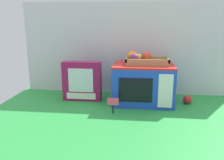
{
  "coord_description": "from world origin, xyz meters",
  "views": [
    {
      "loc": [
        0.09,
        -1.64,
        0.57
      ],
      "look_at": [
        -0.09,
        -0.01,
        0.15
      ],
      "focal_mm": 38.34,
      "sensor_mm": 36.0,
      "label": 1
    }
  ],
  "objects_px": {
    "loose_toy_apple": "(187,99)",
    "cookie_set_box": "(82,81)",
    "toy_microwave": "(143,84)",
    "food_groups_crate": "(143,60)",
    "price_sign": "(113,103)"
  },
  "relations": [
    {
      "from": "price_sign",
      "to": "food_groups_crate",
      "type": "bearing_deg",
      "value": 52.47
    },
    {
      "from": "toy_microwave",
      "to": "loose_toy_apple",
      "type": "xyz_separation_m",
      "value": [
        0.31,
        0.0,
        -0.11
      ]
    },
    {
      "from": "food_groups_crate",
      "to": "price_sign",
      "type": "height_order",
      "value": "food_groups_crate"
    },
    {
      "from": "cookie_set_box",
      "to": "loose_toy_apple",
      "type": "xyz_separation_m",
      "value": [
        0.74,
        -0.0,
        -0.11
      ]
    },
    {
      "from": "price_sign",
      "to": "loose_toy_apple",
      "type": "height_order",
      "value": "price_sign"
    },
    {
      "from": "food_groups_crate",
      "to": "cookie_set_box",
      "type": "xyz_separation_m",
      "value": [
        -0.43,
        0.0,
        -0.16
      ]
    },
    {
      "from": "toy_microwave",
      "to": "food_groups_crate",
      "type": "distance_m",
      "value": 0.17
    },
    {
      "from": "price_sign",
      "to": "loose_toy_apple",
      "type": "bearing_deg",
      "value": 25.46
    },
    {
      "from": "food_groups_crate",
      "to": "price_sign",
      "type": "xyz_separation_m",
      "value": [
        -0.18,
        -0.24,
        -0.24
      ]
    },
    {
      "from": "food_groups_crate",
      "to": "toy_microwave",
      "type": "bearing_deg",
      "value": -43.17
    },
    {
      "from": "toy_microwave",
      "to": "food_groups_crate",
      "type": "relative_size",
      "value": 1.42
    },
    {
      "from": "price_sign",
      "to": "toy_microwave",
      "type": "bearing_deg",
      "value": 51.58
    },
    {
      "from": "toy_microwave",
      "to": "price_sign",
      "type": "distance_m",
      "value": 0.31
    },
    {
      "from": "food_groups_crate",
      "to": "loose_toy_apple",
      "type": "height_order",
      "value": "food_groups_crate"
    },
    {
      "from": "loose_toy_apple",
      "to": "cookie_set_box",
      "type": "bearing_deg",
      "value": 179.68
    }
  ]
}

